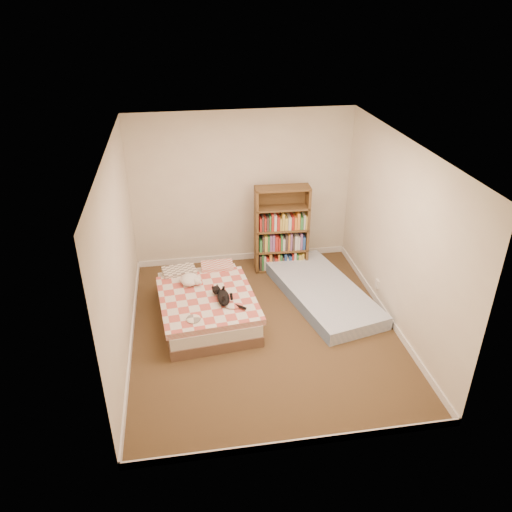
{
  "coord_description": "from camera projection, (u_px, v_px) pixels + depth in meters",
  "views": [
    {
      "loc": [
        -0.97,
        -5.38,
        4.07
      ],
      "look_at": [
        -0.05,
        0.3,
        0.96
      ],
      "focal_mm": 35.0,
      "sensor_mm": 36.0,
      "label": 1
    }
  ],
  "objects": [
    {
      "name": "black_cat",
      "position": [
        223.0,
        296.0,
        6.59
      ],
      "size": [
        0.3,
        0.63,
        0.14
      ],
      "rotation": [
        0.0,
        0.0,
        0.4
      ],
      "color": "black",
      "rests_on": "bed"
    },
    {
      "name": "bookshelf",
      "position": [
        281.0,
        238.0,
        7.98
      ],
      "size": [
        0.86,
        0.31,
        1.41
      ],
      "rotation": [
        0.0,
        0.0,
        -0.04
      ],
      "color": "#56341D",
      "rests_on": "room"
    },
    {
      "name": "floor_mattress",
      "position": [
        322.0,
        292.0,
        7.38
      ],
      "size": [
        1.42,
        2.29,
        0.19
      ],
      "primitive_type": "cube",
      "rotation": [
        0.0,
        0.0,
        0.23
      ],
      "color": "#6682AB",
      "rests_on": "room"
    },
    {
      "name": "white_dog",
      "position": [
        190.0,
        280.0,
        6.95
      ],
      "size": [
        0.3,
        0.33,
        0.14
      ],
      "rotation": [
        0.0,
        0.0,
        0.14
      ],
      "color": "white",
      "rests_on": "bed"
    },
    {
      "name": "bed",
      "position": [
        206.0,
        303.0,
        6.92
      ],
      "size": [
        1.38,
        1.81,
        0.46
      ],
      "rotation": [
        0.0,
        0.0,
        0.1
      ],
      "color": "brown",
      "rests_on": "room"
    },
    {
      "name": "room",
      "position": [
        264.0,
        251.0,
        6.18
      ],
      "size": [
        3.51,
        4.01,
        2.51
      ],
      "color": "#4B3220",
      "rests_on": "ground"
    }
  ]
}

